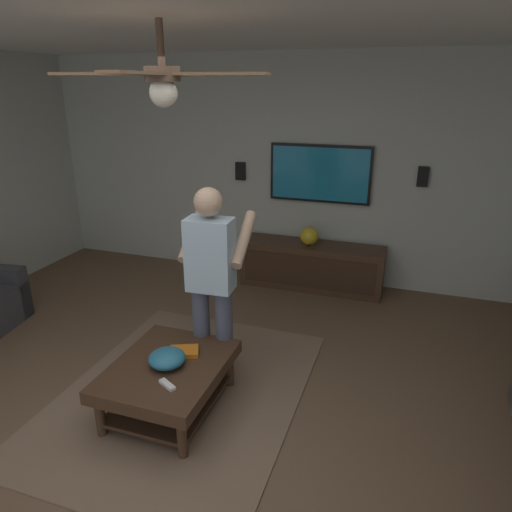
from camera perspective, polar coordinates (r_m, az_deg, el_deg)
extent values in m
plane|color=brown|center=(3.58, -10.44, -21.35)|extent=(7.75, 7.75, 0.00)
cube|color=#B2B7AD|center=(5.82, 4.54, 10.32)|extent=(0.10, 6.66, 2.71)
cube|color=#7A604C|center=(4.00, -8.86, -16.07)|extent=(2.43, 1.84, 0.01)
cube|color=#422B1C|center=(3.66, -10.63, -13.43)|extent=(1.00, 0.80, 0.10)
cylinder|color=#422B1C|center=(3.96, -3.24, -13.66)|extent=(0.07, 0.07, 0.30)
cylinder|color=#422B1C|center=(4.21, -11.52, -11.83)|extent=(0.07, 0.07, 0.30)
cylinder|color=#422B1C|center=(3.36, -8.98, -21.12)|extent=(0.07, 0.07, 0.30)
cylinder|color=#422B1C|center=(3.65, -18.39, -18.19)|extent=(0.07, 0.07, 0.30)
cube|color=#382417|center=(3.80, -10.37, -16.57)|extent=(0.88, 0.68, 0.03)
cube|color=#422B1C|center=(5.73, 6.80, -1.17)|extent=(0.44, 1.70, 0.55)
cube|color=#352216|center=(5.53, 6.30, -1.99)|extent=(0.01, 1.56, 0.39)
cube|color=black|center=(5.66, 7.79, 9.89)|extent=(0.05, 1.20, 0.68)
cube|color=teal|center=(5.64, 7.74, 9.85)|extent=(0.01, 1.14, 0.62)
cylinder|color=#4C5166|center=(3.92, -3.86, -9.65)|extent=(0.14, 0.14, 0.82)
cylinder|color=#4C5166|center=(3.98, -6.62, -9.22)|extent=(0.14, 0.14, 0.82)
cube|color=silver|center=(3.65, -5.60, 0.15)|extent=(0.24, 0.37, 0.58)
sphere|color=tan|center=(3.53, -5.84, 6.56)|extent=(0.22, 0.22, 0.22)
cylinder|color=tan|center=(3.71, -1.48, 2.06)|extent=(0.48, 0.12, 0.37)
cylinder|color=tan|center=(3.86, -7.75, 2.60)|extent=(0.48, 0.12, 0.37)
cube|color=white|center=(3.99, -3.65, 1.83)|extent=(0.04, 0.05, 0.16)
ellipsoid|color=teal|center=(3.58, -10.77, -12.13)|extent=(0.27, 0.27, 0.12)
cube|color=white|center=(3.40, -10.74, -15.13)|extent=(0.11, 0.15, 0.02)
cube|color=orange|center=(3.73, -8.75, -11.42)|extent=(0.24, 0.27, 0.04)
sphere|color=gold|center=(5.58, 6.49, 2.44)|extent=(0.22, 0.22, 0.22)
cube|color=black|center=(5.56, 19.64, 9.08)|extent=(0.06, 0.12, 0.22)
cube|color=black|center=(5.95, -1.89, 10.28)|extent=(0.06, 0.12, 0.22)
cylinder|color=#4C3828|center=(2.84, -11.54, 23.71)|extent=(0.04, 0.04, 0.28)
cylinder|color=#4C3828|center=(2.83, -11.33, 20.89)|extent=(0.20, 0.20, 0.08)
sphere|color=silver|center=(2.83, -11.18, 18.87)|extent=(0.16, 0.16, 0.16)
cube|color=brown|center=(3.13, -9.08, 20.94)|extent=(0.57, 0.20, 0.02)
cube|color=brown|center=(2.89, -18.05, 20.31)|extent=(0.33, 0.56, 0.02)
cube|color=brown|center=(2.54, -14.39, 20.76)|extent=(0.57, 0.18, 0.02)
cube|color=brown|center=(2.73, -4.68, 21.22)|extent=(0.18, 0.57, 0.02)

